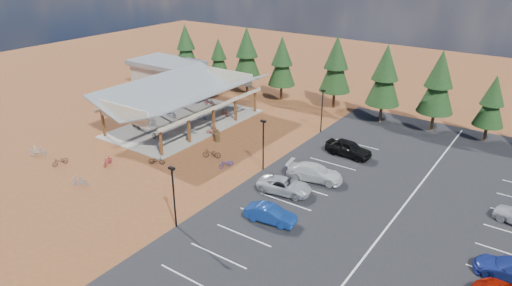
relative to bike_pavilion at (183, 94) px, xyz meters
name	(u,v)px	position (x,y,z in m)	size (l,w,h in m)	color
ground	(211,164)	(10.00, -7.00, -3.82)	(140.00, 140.00, 0.00)	brown
asphalt_lot	(403,207)	(28.50, -4.00, -3.80)	(27.00, 44.00, 0.04)	black
concrete_pad	(185,123)	(0.00, 0.00, -3.77)	(10.60, 18.60, 0.10)	gray
bike_pavilion	(183,94)	(0.00, 0.00, 0.00)	(11.65, 19.40, 4.97)	#563318
outbuilding	(167,72)	(-14.00, 11.00, -1.80)	(11.00, 7.00, 3.90)	#ADA593
lamp_post_0	(174,193)	(15.00, -17.00, -0.85)	(0.50, 0.25, 5.14)	black
lamp_post_1	(263,142)	(15.00, -5.00, -0.85)	(0.50, 0.25, 5.14)	black
lamp_post_2	(322,108)	(15.00, 7.00, -0.85)	(0.50, 0.25, 5.14)	black
trash_bin_0	(217,138)	(6.83, -2.10, -3.37)	(0.60, 0.60, 0.90)	#442F18
trash_bin_1	(216,134)	(5.95, -1.24, -3.37)	(0.60, 0.60, 0.90)	#442F18
pine_0	(186,46)	(-13.69, 15.19, 1.61)	(3.82, 3.82, 8.89)	#382314
pine_1	(219,57)	(-7.23, 15.51, 0.67)	(3.16, 3.16, 7.37)	#382314
pine_2	(247,53)	(-1.45, 14.92, 2.06)	(4.13, 4.13, 9.62)	#382314
pine_3	(282,62)	(4.54, 14.94, 1.63)	(3.83, 3.83, 8.93)	#382314
pine_4	(336,65)	(12.21, 15.96, 2.08)	(4.15, 4.15, 9.66)	#382314
pine_5	(385,76)	(19.39, 14.38, 2.04)	(4.12, 4.12, 9.60)	#382314
pine_6	(439,83)	(25.46, 15.00, 2.03)	(4.11, 4.11, 9.58)	#382314
pine_7	(492,101)	(31.20, 15.29, 0.78)	(3.24, 3.24, 7.54)	#382314
bike_0	(136,125)	(-3.48, -4.74, -3.26)	(0.61, 1.75, 0.92)	black
bike_1	(149,120)	(-3.24, -2.83, -3.21)	(0.48, 1.71, 1.03)	gray
bike_2	(171,113)	(-2.87, 0.55, -3.24)	(0.64, 1.83, 0.96)	#0F3B9B
bike_3	(209,101)	(-1.96, 6.81, -3.17)	(0.52, 1.85, 1.11)	maroon
bike_4	(157,136)	(1.24, -5.89, -3.23)	(0.65, 1.87, 0.98)	black
bike_5	(191,130)	(3.05, -2.20, -3.28)	(0.42, 1.48, 0.89)	gray
bike_6	(202,116)	(0.79, 2.16, -3.28)	(0.59, 1.68, 0.88)	#244297
bike_7	(225,113)	(2.44, 4.70, -3.28)	(0.42, 1.48, 0.89)	maroon
bike_8	(60,161)	(-2.11, -15.72, -3.39)	(0.58, 1.65, 0.87)	black
bike_9	(37,151)	(-6.09, -15.70, -3.28)	(0.51, 1.81, 1.09)	#9B9EA3
bike_11	(108,161)	(1.84, -13.05, -3.35)	(0.44, 1.57, 0.95)	maroon
bike_12	(157,160)	(5.61, -10.08, -3.39)	(0.58, 1.67, 0.88)	black
bike_13	(79,181)	(3.15, -17.25, -3.32)	(0.47, 1.67, 1.00)	gray
bike_14	(226,164)	(11.74, -6.66, -3.40)	(0.56, 1.61, 0.85)	navy
bike_15	(213,131)	(5.15, -0.82, -3.36)	(0.43, 1.54, 0.92)	maroon
bike_16	(212,153)	(9.14, -5.79, -3.32)	(0.67, 1.92, 1.01)	black
car_1	(271,214)	(20.63, -12.26, -3.11)	(1.43, 4.11, 1.35)	navy
car_2	(284,186)	(19.06, -7.66, -3.12)	(2.22, 4.81, 1.34)	#ADB1B5
car_3	(315,172)	(20.11, -4.01, -3.03)	(2.12, 5.20, 1.51)	silver
car_4	(348,148)	(20.41, 2.72, -2.96)	(1.96, 4.86, 1.66)	black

